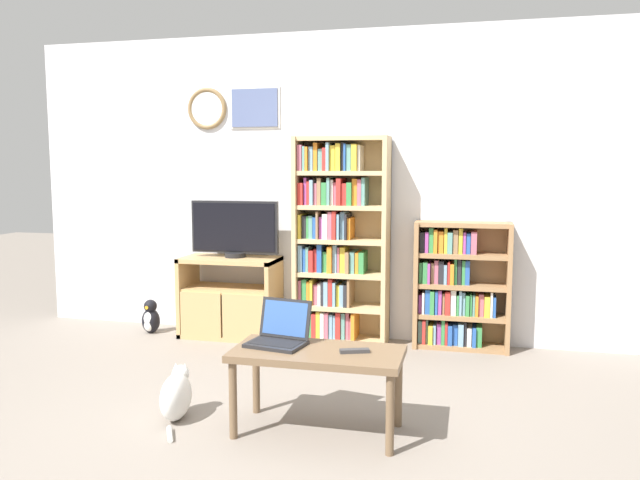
{
  "coord_description": "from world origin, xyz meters",
  "views": [
    {
      "loc": [
        1.09,
        -3.09,
        1.46
      ],
      "look_at": [
        0.05,
        1.17,
        0.95
      ],
      "focal_mm": 35.0,
      "sensor_mm": 36.0,
      "label": 1
    }
  ],
  "objects_px": {
    "bookshelf_tall": "(336,241)",
    "cat": "(177,395)",
    "bookshelf_short": "(456,288)",
    "laptop": "(280,333)",
    "coffee_table": "(318,360)",
    "penguin_figurine": "(150,318)",
    "tv_stand": "(230,297)",
    "television": "(235,229)",
    "remote_near_laptop": "(355,351)"
  },
  "relations": [
    {
      "from": "coffee_table",
      "to": "penguin_figurine",
      "type": "distance_m",
      "value": 2.58
    },
    {
      "from": "remote_near_laptop",
      "to": "cat",
      "type": "xyz_separation_m",
      "value": [
        -1.05,
        -0.01,
        -0.34
      ]
    },
    {
      "from": "bookshelf_tall",
      "to": "penguin_figurine",
      "type": "relative_size",
      "value": 5.72
    },
    {
      "from": "bookshelf_short",
      "to": "penguin_figurine",
      "type": "xyz_separation_m",
      "value": [
        -2.64,
        -0.19,
        -0.36
      ]
    },
    {
      "from": "tv_stand",
      "to": "penguin_figurine",
      "type": "height_order",
      "value": "tv_stand"
    },
    {
      "from": "bookshelf_tall",
      "to": "cat",
      "type": "bearing_deg",
      "value": -106.5
    },
    {
      "from": "television",
      "to": "bookshelf_tall",
      "type": "height_order",
      "value": "bookshelf_tall"
    },
    {
      "from": "bookshelf_short",
      "to": "laptop",
      "type": "bearing_deg",
      "value": -117.5
    },
    {
      "from": "remote_near_laptop",
      "to": "penguin_figurine",
      "type": "xyz_separation_m",
      "value": [
        -2.15,
        1.68,
        -0.34
      ]
    },
    {
      "from": "laptop",
      "to": "cat",
      "type": "height_order",
      "value": "laptop"
    },
    {
      "from": "remote_near_laptop",
      "to": "bookshelf_tall",
      "type": "bearing_deg",
      "value": -4.69
    },
    {
      "from": "television",
      "to": "remote_near_laptop",
      "type": "height_order",
      "value": "television"
    },
    {
      "from": "laptop",
      "to": "cat",
      "type": "bearing_deg",
      "value": -162.17
    },
    {
      "from": "remote_near_laptop",
      "to": "penguin_figurine",
      "type": "distance_m",
      "value": 2.75
    },
    {
      "from": "coffee_table",
      "to": "remote_near_laptop",
      "type": "bearing_deg",
      "value": -0.08
    },
    {
      "from": "bookshelf_tall",
      "to": "bookshelf_short",
      "type": "height_order",
      "value": "bookshelf_tall"
    },
    {
      "from": "coffee_table",
      "to": "remote_near_laptop",
      "type": "xyz_separation_m",
      "value": [
        0.21,
        -0.0,
        0.07
      ]
    },
    {
      "from": "coffee_table",
      "to": "cat",
      "type": "xyz_separation_m",
      "value": [
        -0.85,
        -0.01,
        -0.27
      ]
    },
    {
      "from": "bookshelf_short",
      "to": "cat",
      "type": "height_order",
      "value": "bookshelf_short"
    },
    {
      "from": "television",
      "to": "bookshelf_tall",
      "type": "distance_m",
      "value": 0.89
    },
    {
      "from": "television",
      "to": "bookshelf_short",
      "type": "bearing_deg",
      "value": 2.41
    },
    {
      "from": "television",
      "to": "remote_near_laptop",
      "type": "bearing_deg",
      "value": -52.2
    },
    {
      "from": "television",
      "to": "bookshelf_short",
      "type": "height_order",
      "value": "television"
    },
    {
      "from": "cat",
      "to": "remote_near_laptop",
      "type": "bearing_deg",
      "value": -6.3
    },
    {
      "from": "penguin_figurine",
      "to": "bookshelf_tall",
      "type": "bearing_deg",
      "value": 5.56
    },
    {
      "from": "bookshelf_short",
      "to": "coffee_table",
      "type": "bearing_deg",
      "value": -110.47
    },
    {
      "from": "remote_near_laptop",
      "to": "cat",
      "type": "bearing_deg",
      "value": 70.53
    },
    {
      "from": "bookshelf_tall",
      "to": "remote_near_laptop",
      "type": "relative_size",
      "value": 10.36
    },
    {
      "from": "television",
      "to": "cat",
      "type": "relative_size",
      "value": 1.62
    },
    {
      "from": "tv_stand",
      "to": "penguin_figurine",
      "type": "distance_m",
      "value": 0.76
    },
    {
      "from": "coffee_table",
      "to": "penguin_figurine",
      "type": "xyz_separation_m",
      "value": [
        -1.95,
        1.68,
        -0.27
      ]
    },
    {
      "from": "bookshelf_short",
      "to": "remote_near_laptop",
      "type": "xyz_separation_m",
      "value": [
        -0.49,
        -1.86,
        -0.02
      ]
    },
    {
      "from": "bookshelf_tall",
      "to": "remote_near_laptop",
      "type": "xyz_separation_m",
      "value": [
        0.5,
        -1.84,
        -0.38
      ]
    },
    {
      "from": "tv_stand",
      "to": "remote_near_laptop",
      "type": "bearing_deg",
      "value": -50.75
    },
    {
      "from": "bookshelf_tall",
      "to": "tv_stand",
      "type": "bearing_deg",
      "value": -173.92
    },
    {
      "from": "bookshelf_tall",
      "to": "laptop",
      "type": "relative_size",
      "value": 4.86
    },
    {
      "from": "tv_stand",
      "to": "cat",
      "type": "xyz_separation_m",
      "value": [
        0.37,
        -1.75,
        -0.21
      ]
    },
    {
      "from": "cat",
      "to": "coffee_table",
      "type": "bearing_deg",
      "value": -6.14
    },
    {
      "from": "tv_stand",
      "to": "cat",
      "type": "distance_m",
      "value": 1.8
    },
    {
      "from": "cat",
      "to": "penguin_figurine",
      "type": "distance_m",
      "value": 2.01
    },
    {
      "from": "bookshelf_short",
      "to": "laptop",
      "type": "relative_size",
      "value": 2.92
    },
    {
      "from": "tv_stand",
      "to": "cat",
      "type": "relative_size",
      "value": 1.74
    },
    {
      "from": "coffee_table",
      "to": "cat",
      "type": "relative_size",
      "value": 1.95
    },
    {
      "from": "laptop",
      "to": "bookshelf_short",
      "type": "bearing_deg",
      "value": 72.75
    },
    {
      "from": "cat",
      "to": "penguin_figurine",
      "type": "bearing_deg",
      "value": 116.27
    },
    {
      "from": "coffee_table",
      "to": "penguin_figurine",
      "type": "relative_size",
      "value": 3.11
    },
    {
      "from": "bookshelf_short",
      "to": "penguin_figurine",
      "type": "bearing_deg",
      "value": -175.99
    },
    {
      "from": "television",
      "to": "laptop",
      "type": "xyz_separation_m",
      "value": [
        0.94,
        -1.71,
        -0.41
      ]
    },
    {
      "from": "coffee_table",
      "to": "penguin_figurine",
      "type": "height_order",
      "value": "coffee_table"
    },
    {
      "from": "tv_stand",
      "to": "bookshelf_tall",
      "type": "distance_m",
      "value": 1.05
    }
  ]
}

